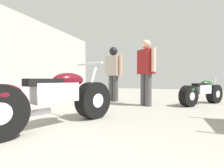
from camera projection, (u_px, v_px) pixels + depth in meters
The scene contains 6 objects.
ground_plane at pixel (126, 111), 3.73m from camera, with size 17.95×17.95×0.00m, color #9E998E.
garage_partition_left at pixel (16, 58), 4.79m from camera, with size 0.08×8.23×2.69m, color #B7B5AD.
motorcycle_maroon_cruiser at pixel (53, 100), 2.45m from camera, with size 1.09×2.12×1.02m.
motorcycle_black_naked at pixel (202, 92), 4.62m from camera, with size 1.32×1.53×0.85m.
mechanic_in_blue at pixel (146, 69), 4.44m from camera, with size 0.60×0.57×1.78m.
mechanic_with_helmet at pixel (113, 69), 5.36m from camera, with size 0.69×0.39×1.77m.
Camera 1 is at (0.93, 0.13, 0.72)m, focal length 26.35 mm.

